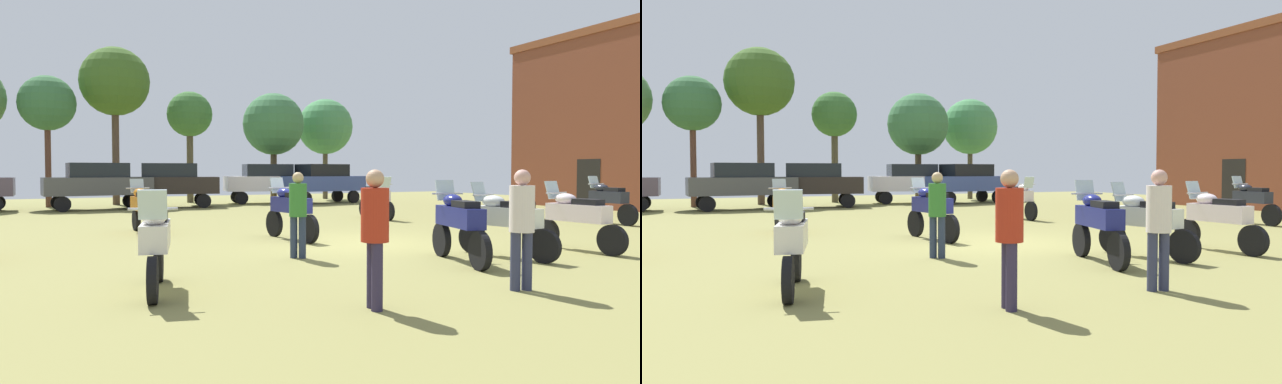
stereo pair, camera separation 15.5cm
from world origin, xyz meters
The scene contains 21 objects.
ground_plane centered at (0.00, 0.00, 0.01)m, with size 44.00×52.00×0.02m.
motorcycle_1 centered at (-4.98, -3.54, 0.72)m, with size 0.72×2.06×1.44m.
motorcycle_4 centered at (3.88, 5.37, 0.74)m, with size 0.62×2.18×1.47m.
motorcycle_5 centered at (-1.04, 1.21, 0.76)m, with size 0.68×2.29×1.50m.
motorcycle_6 centered at (3.64, -3.12, 0.73)m, with size 0.62×2.20×1.45m.
motorcycle_10 centered at (9.53, 0.73, 0.75)m, with size 0.62×2.13×1.50m.
motorcycle_11 centered at (0.41, -3.30, 0.76)m, with size 0.79×2.23×1.49m.
motorcycle_12 centered at (-4.09, 4.20, 0.73)m, with size 0.62×2.18×1.45m.
motorcycle_13 centered at (1.61, -3.21, 0.73)m, with size 0.72×2.20×1.45m.
car_1 centered at (6.31, 14.82, 1.19)m, with size 4.51×2.38×2.00m.
car_2 centered at (-1.46, 14.57, 1.19)m, with size 4.52×2.43×2.00m.
car_3 centered at (-4.48, 14.38, 1.19)m, with size 4.43×2.15×2.00m.
car_5 centered at (3.76, 15.98, 1.19)m, with size 4.50×2.37×2.00m.
person_1 centered at (-2.76, -5.65, 1.00)m, with size 0.40×0.40×1.69m.
person_2 centered at (-2.01, -1.56, 0.98)m, with size 0.48×0.48×1.65m.
person_3 centered at (-0.35, -5.59, 1.00)m, with size 0.43×0.43×1.69m.
tree_2 centered at (-6.39, 17.23, 4.71)m, with size 2.50×2.50×5.99m.
tree_3 centered at (0.31, 18.30, 4.55)m, with size 2.34×2.34×5.79m.
tree_5 centered at (4.58, 17.27, 4.16)m, with size 3.31×3.31×5.82m.
tree_7 centered at (-3.40, 17.92, 5.98)m, with size 3.32×3.32×7.67m.
tree_8 centered at (8.43, 18.84, 4.27)m, with size 3.25×3.25×5.89m.
Camera 2 is at (-6.12, -11.59, 1.70)m, focal length 31.94 mm.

